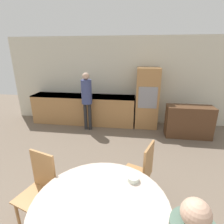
{
  "coord_description": "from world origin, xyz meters",
  "views": [
    {
      "loc": [
        0.49,
        -0.26,
        2.15
      ],
      "look_at": [
        0.06,
        2.75,
        1.1
      ],
      "focal_mm": 28.0,
      "sensor_mm": 36.0,
      "label": 1
    }
  ],
  "objects_px": {
    "chair_far_right": "(142,171)",
    "person_standing": "(87,95)",
    "bowl_near": "(133,179)",
    "sideboard": "(189,122)",
    "dining_table": "(101,221)",
    "oven_unit": "(147,98)",
    "chair_far_left": "(40,186)"
  },
  "relations": [
    {
      "from": "chair_far_right",
      "to": "oven_unit",
      "type": "bearing_deg",
      "value": -163.14
    },
    {
      "from": "sideboard",
      "to": "dining_table",
      "type": "bearing_deg",
      "value": -117.71
    },
    {
      "from": "bowl_near",
      "to": "chair_far_left",
      "type": "bearing_deg",
      "value": -179.69
    },
    {
      "from": "oven_unit",
      "to": "bowl_near",
      "type": "xyz_separation_m",
      "value": [
        -0.3,
        -3.39,
        -0.1
      ]
    },
    {
      "from": "chair_far_right",
      "to": "person_standing",
      "type": "bearing_deg",
      "value": -128.14
    },
    {
      "from": "sideboard",
      "to": "bowl_near",
      "type": "height_order",
      "value": "sideboard"
    },
    {
      "from": "oven_unit",
      "to": "person_standing",
      "type": "height_order",
      "value": "oven_unit"
    },
    {
      "from": "sideboard",
      "to": "person_standing",
      "type": "relative_size",
      "value": 0.71
    },
    {
      "from": "sideboard",
      "to": "chair_far_right",
      "type": "bearing_deg",
      "value": -118.16
    },
    {
      "from": "oven_unit",
      "to": "bowl_near",
      "type": "height_order",
      "value": "oven_unit"
    },
    {
      "from": "sideboard",
      "to": "dining_table",
      "type": "distance_m",
      "value": 3.64
    },
    {
      "from": "dining_table",
      "to": "chair_far_left",
      "type": "relative_size",
      "value": 1.39
    },
    {
      "from": "sideboard",
      "to": "dining_table",
      "type": "relative_size",
      "value": 0.85
    },
    {
      "from": "dining_table",
      "to": "sideboard",
      "type": "bearing_deg",
      "value": 62.29
    },
    {
      "from": "dining_table",
      "to": "chair_far_left",
      "type": "height_order",
      "value": "chair_far_left"
    },
    {
      "from": "dining_table",
      "to": "chair_far_right",
      "type": "height_order",
      "value": "chair_far_right"
    },
    {
      "from": "dining_table",
      "to": "oven_unit",
      "type": "bearing_deg",
      "value": 80.83
    },
    {
      "from": "person_standing",
      "to": "oven_unit",
      "type": "bearing_deg",
      "value": 16.33
    },
    {
      "from": "chair_far_left",
      "to": "chair_far_right",
      "type": "relative_size",
      "value": 1.0
    },
    {
      "from": "chair_far_right",
      "to": "chair_far_left",
      "type": "bearing_deg",
      "value": -49.21
    },
    {
      "from": "chair_far_left",
      "to": "chair_far_right",
      "type": "distance_m",
      "value": 1.37
    },
    {
      "from": "oven_unit",
      "to": "bowl_near",
      "type": "bearing_deg",
      "value": -95.12
    },
    {
      "from": "dining_table",
      "to": "chair_far_left",
      "type": "bearing_deg",
      "value": 156.87
    },
    {
      "from": "dining_table",
      "to": "bowl_near",
      "type": "xyz_separation_m",
      "value": [
        0.31,
        0.38,
        0.24
      ]
    },
    {
      "from": "person_standing",
      "to": "dining_table",
      "type": "bearing_deg",
      "value": -72.06
    },
    {
      "from": "person_standing",
      "to": "chair_far_left",
      "type": "bearing_deg",
      "value": -86.15
    },
    {
      "from": "chair_far_left",
      "to": "bowl_near",
      "type": "height_order",
      "value": "chair_far_left"
    },
    {
      "from": "chair_far_left",
      "to": "oven_unit",
      "type": "bearing_deg",
      "value": 83.82
    },
    {
      "from": "person_standing",
      "to": "bowl_near",
      "type": "height_order",
      "value": "person_standing"
    },
    {
      "from": "bowl_near",
      "to": "sideboard",
      "type": "bearing_deg",
      "value": 64.01
    },
    {
      "from": "sideboard",
      "to": "dining_table",
      "type": "height_order",
      "value": "sideboard"
    },
    {
      "from": "dining_table",
      "to": "bowl_near",
      "type": "distance_m",
      "value": 0.54
    }
  ]
}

